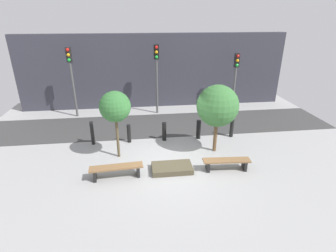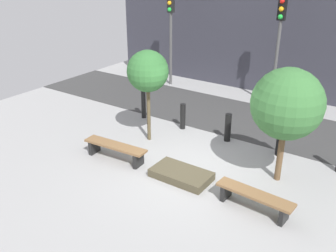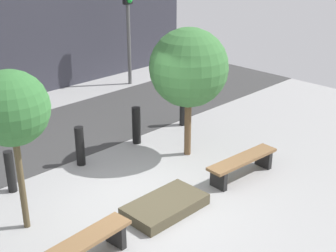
# 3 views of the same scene
# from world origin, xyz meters

# --- Properties ---
(ground_plane) EXTENTS (18.00, 18.00, 0.00)m
(ground_plane) POSITION_xyz_m (0.00, 0.00, 0.00)
(ground_plane) COLOR #959595
(road_strip) EXTENTS (18.00, 3.21, 0.01)m
(road_strip) POSITION_xyz_m (0.00, 4.08, 0.01)
(road_strip) COLOR #373737
(road_strip) RESTS_ON ground
(building_facade) EXTENTS (16.20, 0.50, 4.43)m
(building_facade) POSITION_xyz_m (0.00, 7.43, 2.22)
(building_facade) COLOR #33333D
(building_facade) RESTS_ON ground
(bench_left) EXTENTS (1.91, 0.53, 0.46)m
(bench_left) POSITION_xyz_m (-2.03, -0.59, 0.33)
(bench_left) COLOR black
(bench_left) RESTS_ON ground
(bench_right) EXTENTS (1.78, 0.51, 0.44)m
(bench_right) POSITION_xyz_m (2.03, -0.59, 0.32)
(bench_right) COLOR black
(bench_right) RESTS_ON ground
(planter_bed) EXTENTS (1.51, 0.84, 0.21)m
(planter_bed) POSITION_xyz_m (0.00, -0.39, 0.10)
(planter_bed) COLOR #4A4330
(planter_bed) RESTS_ON ground
(tree_behind_left_bench) EXTENTS (1.21, 1.21, 2.78)m
(tree_behind_left_bench) POSITION_xyz_m (-2.03, 0.95, 2.16)
(tree_behind_left_bench) COLOR brown
(tree_behind_left_bench) RESTS_ON ground
(tree_behind_right_bench) EXTENTS (1.70, 1.70, 2.89)m
(tree_behind_right_bench) POSITION_xyz_m (2.03, 0.95, 2.02)
(tree_behind_right_bench) COLOR brown
(tree_behind_right_bench) RESTS_ON ground
(bollard_far_left) EXTENTS (0.15, 0.15, 1.08)m
(bollard_far_left) POSITION_xyz_m (-3.23, 2.23, 0.54)
(bollard_far_left) COLOR black
(bollard_far_left) RESTS_ON ground
(bollard_left) EXTENTS (0.18, 0.18, 0.85)m
(bollard_left) POSITION_xyz_m (-1.62, 2.23, 0.43)
(bollard_left) COLOR black
(bollard_left) RESTS_ON ground
(bollard_center) EXTENTS (0.19, 0.19, 0.88)m
(bollard_center) POSITION_xyz_m (0.00, 2.23, 0.44)
(bollard_center) COLOR black
(bollard_center) RESTS_ON ground
(bollard_right) EXTENTS (0.21, 0.21, 0.90)m
(bollard_right) POSITION_xyz_m (1.62, 2.23, 0.45)
(bollard_right) COLOR black
(bollard_right) RESTS_ON ground
(traffic_light_west) EXTENTS (0.28, 0.27, 3.86)m
(traffic_light_west) POSITION_xyz_m (-4.64, 5.98, 2.66)
(traffic_light_west) COLOR #4C4C4C
(traffic_light_west) RESTS_ON ground
(traffic_light_mid_west) EXTENTS (0.28, 0.27, 3.93)m
(traffic_light_mid_west) POSITION_xyz_m (0.00, 5.98, 2.70)
(traffic_light_mid_west) COLOR #4C4C4C
(traffic_light_mid_west) RESTS_ON ground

